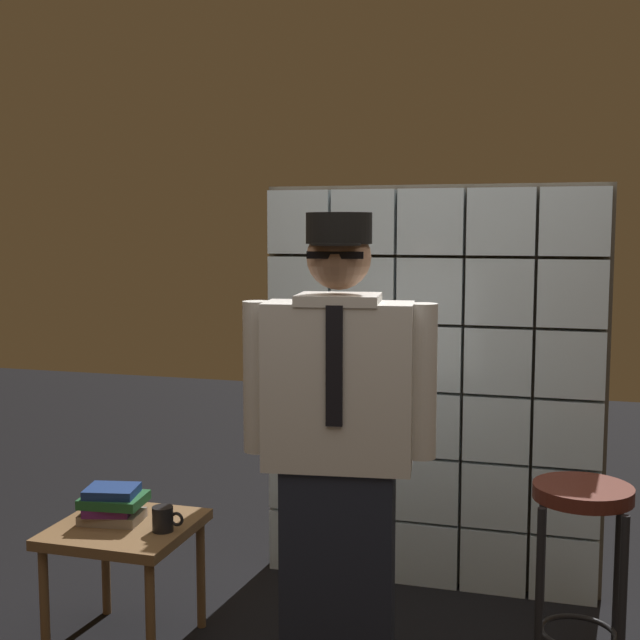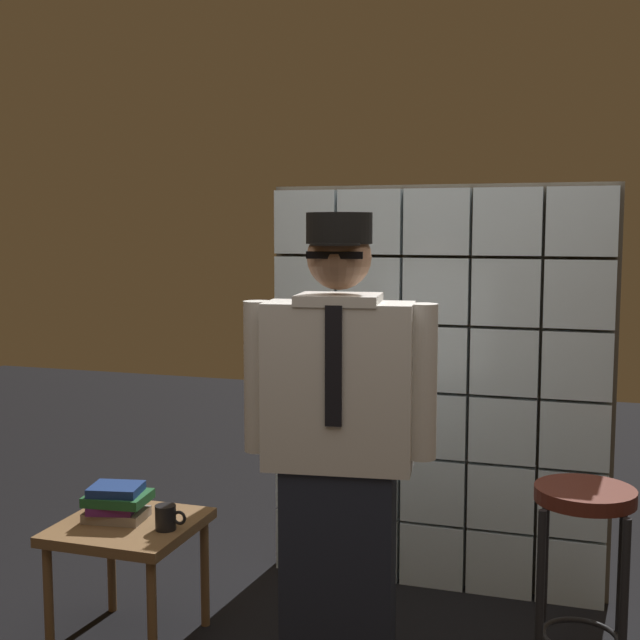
% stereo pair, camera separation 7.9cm
% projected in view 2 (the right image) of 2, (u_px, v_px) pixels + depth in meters
% --- Properties ---
extents(glass_block_wall, '(1.55, 0.10, 1.85)m').
position_uv_depth(glass_block_wall, '(435.00, 391.00, 3.80)').
color(glass_block_wall, silver).
rests_on(glass_block_wall, ground).
extents(standing_person, '(0.68, 0.32, 1.69)m').
position_uv_depth(standing_person, '(339.00, 448.00, 2.91)').
color(standing_person, '#1E2333').
rests_on(standing_person, ground).
extents(bar_stool, '(0.34, 0.34, 0.76)m').
position_uv_depth(bar_stool, '(583.00, 542.00, 2.89)').
color(bar_stool, '#592319').
rests_on(bar_stool, ground).
extents(side_table, '(0.52, 0.52, 0.49)m').
position_uv_depth(side_table, '(129.00, 538.00, 3.30)').
color(side_table, brown).
rests_on(side_table, ground).
extents(book_stack, '(0.26, 0.21, 0.14)m').
position_uv_depth(book_stack, '(117.00, 502.00, 3.32)').
color(book_stack, gray).
rests_on(book_stack, side_table).
extents(coffee_mug, '(0.13, 0.08, 0.09)m').
position_uv_depth(coffee_mug, '(166.00, 517.00, 3.21)').
color(coffee_mug, black).
rests_on(coffee_mug, side_table).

